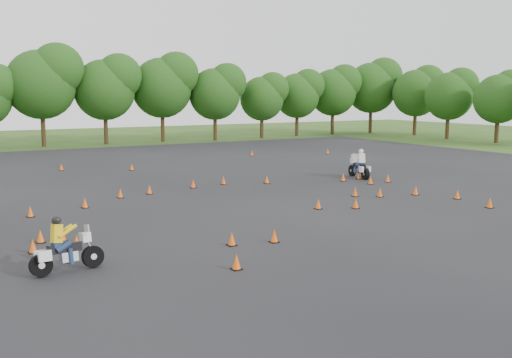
# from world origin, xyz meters

# --- Properties ---
(ground) EXTENTS (140.00, 140.00, 0.00)m
(ground) POSITION_xyz_m (0.00, 0.00, 0.00)
(ground) COLOR #2D5119
(ground) RESTS_ON ground
(asphalt_pad) EXTENTS (62.00, 62.00, 0.00)m
(asphalt_pad) POSITION_xyz_m (0.00, 6.00, 0.01)
(asphalt_pad) COLOR black
(asphalt_pad) RESTS_ON ground
(treeline) EXTENTS (86.72, 32.65, 10.71)m
(treeline) POSITION_xyz_m (2.01, 35.09, 4.61)
(treeline) COLOR #1E4513
(treeline) RESTS_ON ground
(traffic_cones) EXTENTS (36.79, 33.08, 0.45)m
(traffic_cones) POSITION_xyz_m (-0.52, 5.78, 0.23)
(traffic_cones) COLOR #F8570A
(traffic_cones) RESTS_ON asphalt_pad
(rider_yellow) EXTENTS (2.25, 0.92, 1.69)m
(rider_yellow) POSITION_xyz_m (-10.12, -2.51, 0.85)
(rider_yellow) COLOR gold
(rider_yellow) RESTS_ON ground
(rider_white) EXTENTS (1.16, 2.47, 1.83)m
(rider_white) POSITION_xyz_m (9.84, 8.19, 0.92)
(rider_white) COLOR silver
(rider_white) RESTS_ON ground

